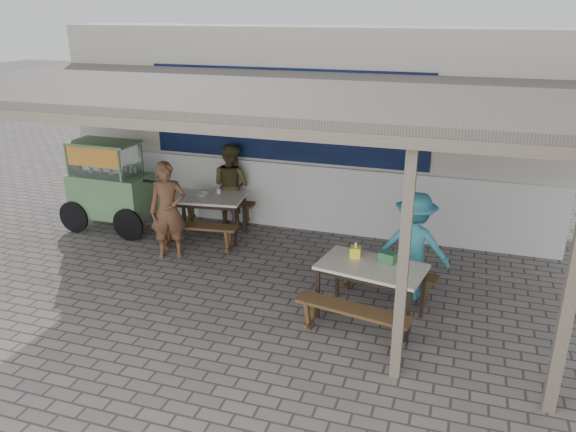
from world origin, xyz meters
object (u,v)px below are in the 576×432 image
(patron_wall_side, at_px, (231,185))
(donation_box, at_px, (388,258))
(bench_right_wall, at_px, (386,276))
(patron_street_side, at_px, (168,210))
(table_right, at_px, (371,271))
(bench_left_street, at_px, (197,232))
(bench_right_street, at_px, (352,316))
(bench_left_wall, at_px, (218,208))
(condiment_jar, at_px, (219,191))
(patron_right_table, at_px, (414,246))
(tissue_box, at_px, (355,252))
(condiment_bowl, at_px, (202,194))
(table_left, at_px, (207,201))
(vendor_cart, at_px, (109,183))

(patron_wall_side, bearing_deg, donation_box, 162.26)
(bench_right_wall, distance_m, patron_street_side, 3.56)
(table_right, relative_size, patron_street_side, 0.91)
(bench_left_street, distance_m, donation_box, 3.50)
(bench_right_street, bearing_deg, bench_left_street, 158.23)
(bench_left_street, distance_m, bench_right_street, 3.53)
(bench_left_wall, height_order, condiment_jar, condiment_jar)
(bench_left_street, bearing_deg, bench_right_wall, -19.32)
(patron_right_table, xyz_separation_m, condiment_jar, (-3.50, 1.32, 0.03))
(tissue_box, bearing_deg, bench_left_street, 159.38)
(bench_right_street, bearing_deg, bench_left_wall, 146.21)
(bench_left_wall, distance_m, condiment_jar, 0.61)
(bench_right_wall, height_order, condiment_bowl, condiment_bowl)
(patron_wall_side, bearing_deg, patron_right_table, 171.96)
(bench_right_street, height_order, condiment_jar, condiment_jar)
(bench_left_street, bearing_deg, donation_box, -26.47)
(table_left, height_order, donation_box, donation_box)
(table_left, xyz_separation_m, vendor_cart, (-1.82, -0.18, 0.21))
(tissue_box, xyz_separation_m, donation_box, (0.43, -0.04, 0.00))
(bench_left_street, bearing_deg, condiment_bowl, 98.35)
(bench_left_wall, bearing_deg, donation_box, -41.34)
(patron_street_side, bearing_deg, table_left, 51.70)
(donation_box, distance_m, condiment_bowl, 3.86)
(bench_left_street, xyz_separation_m, donation_box, (3.28, -1.12, 0.49))
(bench_right_street, height_order, donation_box, donation_box)
(vendor_cart, distance_m, patron_wall_side, 2.17)
(condiment_jar, bearing_deg, condiment_bowl, -135.28)
(bench_left_street, relative_size, vendor_cart, 0.67)
(bench_right_wall, bearing_deg, donation_box, -71.51)
(table_left, xyz_separation_m, bench_right_street, (3.07, -2.45, -0.34))
(bench_left_street, relative_size, table_right, 0.97)
(patron_wall_side, height_order, tissue_box, patron_wall_side)
(table_right, xyz_separation_m, donation_box, (0.17, 0.15, 0.15))
(tissue_box, bearing_deg, donation_box, -5.72)
(vendor_cart, bearing_deg, condiment_bowl, 7.90)
(patron_street_side, relative_size, patron_wall_side, 1.03)
(condiment_jar, bearing_deg, bench_left_street, -92.90)
(patron_street_side, height_order, donation_box, patron_street_side)
(patron_street_side, xyz_separation_m, patron_wall_side, (0.39, 1.61, -0.02))
(tissue_box, height_order, donation_box, donation_box)
(patron_street_side, xyz_separation_m, condiment_jar, (0.35, 1.16, 0.00))
(table_left, height_order, condiment_bowl, condiment_bowl)
(bench_left_street, relative_size, bench_right_wall, 0.96)
(bench_left_street, relative_size, donation_box, 6.72)
(patron_wall_side, bearing_deg, tissue_box, 158.78)
(vendor_cart, relative_size, condiment_bowl, 10.81)
(tissue_box, distance_m, condiment_bowl, 3.46)
(bench_left_street, bearing_deg, table_right, -29.84)
(table_right, distance_m, vendor_cart, 5.28)
(condiment_bowl, bearing_deg, condiment_jar, 44.72)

